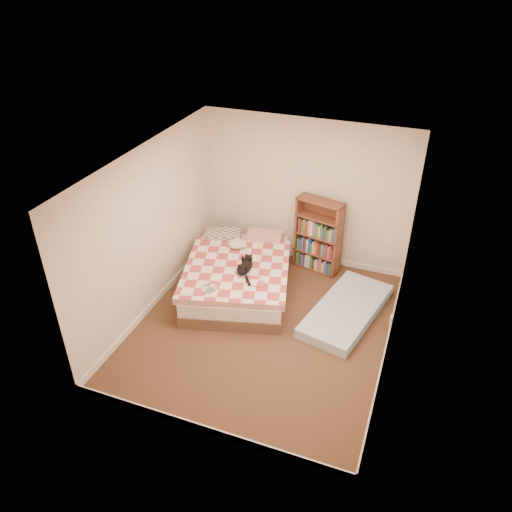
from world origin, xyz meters
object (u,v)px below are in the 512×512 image
(bookshelf, at_px, (318,243))
(white_dog, at_px, (237,244))
(bed, at_px, (239,274))
(black_cat, at_px, (246,266))
(floor_mattress, at_px, (346,310))

(bookshelf, bearing_deg, white_dog, -137.82)
(bed, distance_m, black_cat, 0.44)
(white_dog, bearing_deg, bed, -101.46)
(floor_mattress, distance_m, white_dog, 2.05)
(bookshelf, distance_m, white_dog, 1.36)
(bed, height_order, floor_mattress, bed)
(bed, bearing_deg, black_cat, -59.89)
(bookshelf, height_order, white_dog, bookshelf)
(bookshelf, relative_size, floor_mattress, 0.73)
(black_cat, distance_m, white_dog, 0.68)
(bookshelf, height_order, floor_mattress, bookshelf)
(floor_mattress, relative_size, black_cat, 2.54)
(floor_mattress, distance_m, black_cat, 1.65)
(bookshelf, height_order, black_cat, bookshelf)
(floor_mattress, bearing_deg, bed, -170.00)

